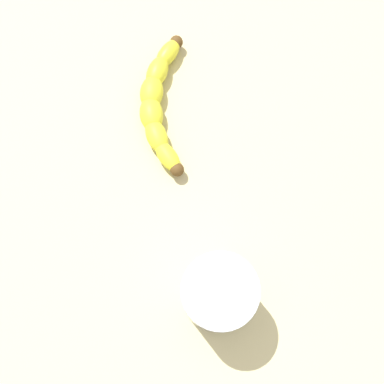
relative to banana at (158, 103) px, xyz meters
The scene contains 3 objects.
wooden_tabletop 8.40cm from the banana, 22.40° to the right, with size 120.00×120.00×3.00cm, color #C4B887.
banana is the anchor object (origin of this frame).
smoothie_glass 25.96cm from the banana, 54.24° to the right, with size 7.73×7.73×10.38cm.
Camera 1 is at (6.46, -22.41, 58.59)cm, focal length 43.19 mm.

